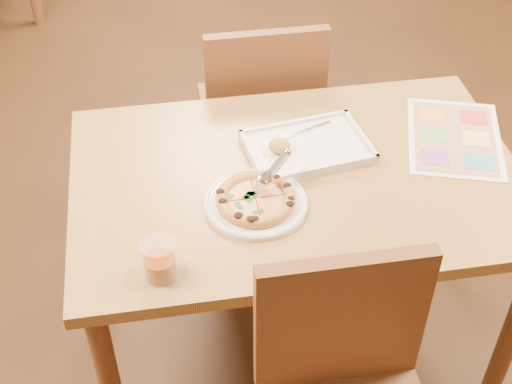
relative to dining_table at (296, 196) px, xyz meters
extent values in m
plane|color=#321D0E|center=(0.00, 0.00, -0.63)|extent=(7.00, 7.00, 0.00)
cube|color=#A57B42|center=(0.00, 0.00, 0.07)|extent=(1.30, 0.85, 0.04)
cylinder|color=brown|center=(-0.59, 0.36, -0.29)|extent=(0.06, 0.06, 0.68)
cylinder|color=brown|center=(0.59, 0.36, -0.29)|extent=(0.06, 0.06, 0.68)
cube|color=brown|center=(0.00, -0.51, 0.04)|extent=(0.42, 0.04, 0.45)
cube|color=brown|center=(0.00, 0.70, -0.18)|extent=(0.42, 0.42, 0.04)
cube|color=brown|center=(0.00, 0.51, 0.04)|extent=(0.42, 0.04, 0.45)
cylinder|color=silver|center=(-0.14, -0.11, 0.09)|extent=(0.32, 0.32, 0.02)
cylinder|color=gold|center=(-0.14, -0.11, 0.11)|extent=(0.22, 0.22, 0.01)
cylinder|color=#FDDA89|center=(-0.14, -0.11, 0.11)|extent=(0.18, 0.18, 0.01)
torus|color=gold|center=(-0.14, -0.11, 0.11)|extent=(0.22, 0.22, 0.03)
cylinder|color=silver|center=(-0.12, -0.09, 0.15)|extent=(0.06, 0.05, 0.07)
cube|color=silver|center=(-0.08, -0.06, 0.17)|extent=(0.09, 0.09, 0.06)
cube|color=silver|center=(0.05, 0.10, 0.10)|extent=(0.39, 0.29, 0.02)
cube|color=silver|center=(0.05, 0.10, 0.11)|extent=(0.17, 0.07, 0.00)
ellipsoid|color=#BE8644|center=(-0.04, 0.09, 0.13)|extent=(0.07, 0.05, 0.04)
cylinder|color=#893B0A|center=(-0.41, -0.32, 0.12)|extent=(0.08, 0.08, 0.06)
cylinder|color=white|center=(-0.41, -0.32, 0.14)|extent=(0.09, 0.09, 0.11)
cube|color=silver|center=(0.51, 0.09, 0.09)|extent=(0.38, 0.46, 0.00)
camera|label=1|loc=(-0.38, -1.53, 1.41)|focal=50.00mm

